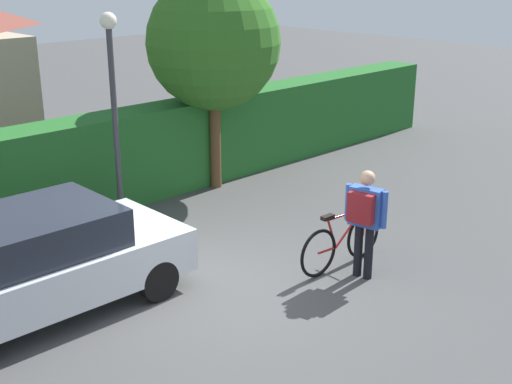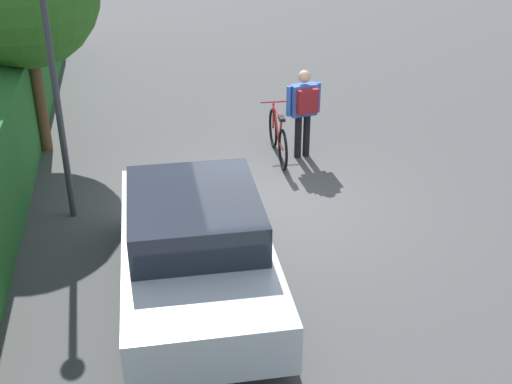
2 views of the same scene
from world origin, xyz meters
The scene contains 5 objects.
ground_plane centered at (0.00, 0.00, 0.00)m, with size 60.00×60.00×0.00m, color #464646.
parked_car_near centered at (-2.17, 1.51, 0.74)m, with size 4.07×1.90×1.44m.
bicycle centered at (1.87, -0.44, 0.41)m, with size 1.80×0.50×0.94m.
person_rider centered at (1.79, -0.91, 1.02)m, with size 0.41×0.67×1.68m.
street_lamp centered at (0.28, 3.24, 2.47)m, with size 0.28×0.28×3.76m.
Camera 2 is at (-9.41, 2.09, 5.28)m, focal length 46.95 mm.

